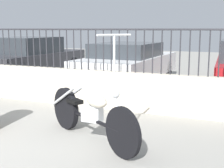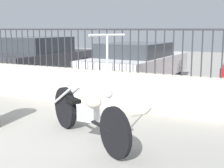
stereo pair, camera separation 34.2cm
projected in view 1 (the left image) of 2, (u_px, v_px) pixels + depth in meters
low_wall at (82, 88)px, 6.73m from camera, size 10.96×0.18×0.79m
fence_railing at (81, 43)px, 6.56m from camera, size 10.96×0.04×0.87m
motorcycle_black at (87, 112)px, 4.65m from camera, size 1.95×1.22×1.59m
car_dark_grey at (30, 58)px, 10.37m from camera, size 1.79×4.24×1.38m
car_white at (129, 62)px, 9.43m from camera, size 1.93×4.45×1.24m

